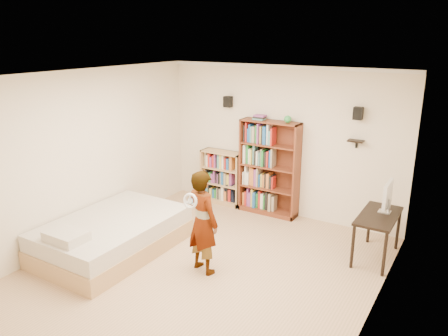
{
  "coord_description": "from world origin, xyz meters",
  "views": [
    {
      "loc": [
        3.1,
        -4.54,
        3.19
      ],
      "look_at": [
        -0.04,
        0.6,
        1.35
      ],
      "focal_mm": 35.0,
      "sensor_mm": 36.0,
      "label": 1
    }
  ],
  "objects_px": {
    "tall_bookshelf": "(269,168)",
    "low_bookshelf": "(222,177)",
    "computer_desk": "(376,236)",
    "person": "(203,222)",
    "daybed": "(113,231)"
  },
  "relations": [
    {
      "from": "low_bookshelf",
      "to": "computer_desk",
      "type": "height_order",
      "value": "low_bookshelf"
    },
    {
      "from": "tall_bookshelf",
      "to": "daybed",
      "type": "relative_size",
      "value": 0.78
    },
    {
      "from": "tall_bookshelf",
      "to": "daybed",
      "type": "bearing_deg",
      "value": -117.97
    },
    {
      "from": "tall_bookshelf",
      "to": "low_bookshelf",
      "type": "distance_m",
      "value": 1.07
    },
    {
      "from": "tall_bookshelf",
      "to": "daybed",
      "type": "distance_m",
      "value": 2.98
    },
    {
      "from": "low_bookshelf",
      "to": "daybed",
      "type": "bearing_deg",
      "value": -98.06
    },
    {
      "from": "tall_bookshelf",
      "to": "computer_desk",
      "type": "distance_m",
      "value": 2.29
    },
    {
      "from": "computer_desk",
      "to": "tall_bookshelf",
      "type": "bearing_deg",
      "value": 161.06
    },
    {
      "from": "daybed",
      "to": "person",
      "type": "distance_m",
      "value": 1.58
    },
    {
      "from": "tall_bookshelf",
      "to": "computer_desk",
      "type": "height_order",
      "value": "tall_bookshelf"
    },
    {
      "from": "tall_bookshelf",
      "to": "person",
      "type": "height_order",
      "value": "tall_bookshelf"
    },
    {
      "from": "computer_desk",
      "to": "daybed",
      "type": "height_order",
      "value": "computer_desk"
    },
    {
      "from": "daybed",
      "to": "tall_bookshelf",
      "type": "bearing_deg",
      "value": 62.03
    },
    {
      "from": "low_bookshelf",
      "to": "tall_bookshelf",
      "type": "bearing_deg",
      "value": -0.21
    },
    {
      "from": "low_bookshelf",
      "to": "person",
      "type": "relative_size",
      "value": 0.71
    }
  ]
}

